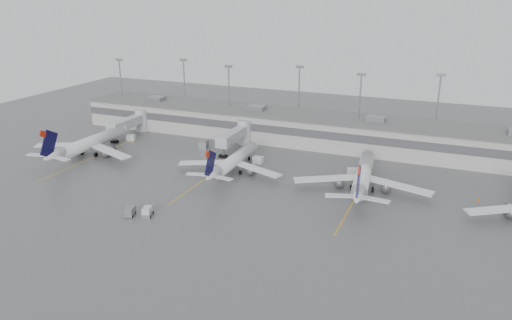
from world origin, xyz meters
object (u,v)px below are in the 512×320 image
at_px(jet_far_left, 89,143).
at_px(jet_mid_left, 233,161).
at_px(baggage_tug, 147,213).
at_px(jet_mid_right, 363,176).

height_order(jet_far_left, jet_mid_left, jet_far_left).
distance_m(jet_far_left, baggage_tug, 44.51).
relative_size(jet_mid_left, jet_mid_right, 0.88).
relative_size(jet_far_left, jet_mid_right, 1.01).
height_order(jet_far_left, baggage_tug, jet_far_left).
distance_m(jet_mid_left, jet_mid_right, 31.08).
bearing_deg(jet_mid_right, jet_far_left, 176.22).
relative_size(jet_far_left, baggage_tug, 10.58).
bearing_deg(jet_mid_left, baggage_tug, -101.52).
xyz_separation_m(jet_mid_left, jet_mid_right, (31.06, 0.87, 0.40)).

